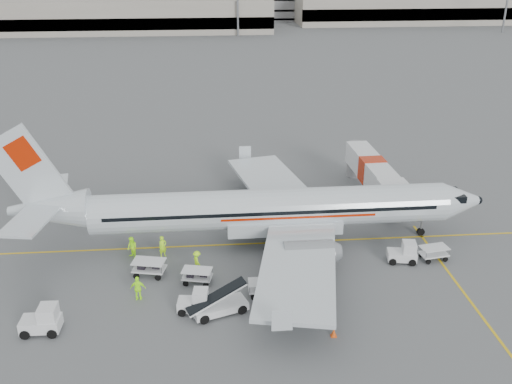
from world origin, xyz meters
TOP-DOWN VIEW (x-y plane):
  - ground at (0.00, 0.00)m, footprint 360.00×360.00m
  - stripe_lead at (0.00, 0.00)m, footprint 44.00×0.20m
  - stripe_cross at (14.00, -8.00)m, footprint 0.20×20.00m
  - terminal_west at (-40.00, 130.00)m, footprint 110.00×22.00m
  - terminal_east at (70.00, 145.00)m, footprint 90.00×26.00m
  - treeline at (0.00, 175.00)m, footprint 300.00×3.00m
  - aircraft at (1.06, 0.20)m, footprint 38.34×30.14m
  - jet_bridge at (11.82, 8.57)m, footprint 3.36×15.19m
  - belt_loader at (-3.44, -9.46)m, footprint 5.27×3.38m
  - tug_fore at (10.92, -3.88)m, footprint 2.39×1.62m
  - tug_mid at (-5.17, -9.13)m, footprint 2.26×1.45m
  - tug_aft at (-14.85, -10.55)m, footprint 2.50×1.47m
  - cart_loaded_a at (-8.55, -4.24)m, footprint 2.63×1.89m
  - cart_loaded_b at (-4.97, -5.60)m, footprint 2.36×1.70m
  - cart_empty_a at (-0.28, -7.57)m, footprint 2.14×1.27m
  - cart_empty_b at (13.53, -3.79)m, footprint 2.32×1.60m
  - cone_nose at (16.66, 3.94)m, footprint 0.34×0.34m
  - cone_port at (6.86, 8.79)m, footprint 0.42×0.42m
  - cone_stbd at (3.69, -12.59)m, footprint 0.38×0.38m
  - crew_a at (-7.71, -1.50)m, footprint 0.78×0.70m
  - crew_b at (-10.10, -1.50)m, footprint 1.09×1.11m
  - crew_c at (-4.98, -3.77)m, footprint 0.94×1.18m
  - crew_d at (-9.03, -7.41)m, footprint 1.09×0.50m

SIDE VIEW (x-z plane):
  - ground at x=0.00m, z-range 0.00..0.00m
  - stripe_lead at x=0.00m, z-range 0.00..0.01m
  - stripe_cross at x=14.00m, z-range 0.00..0.01m
  - cone_nose at x=16.66m, z-range 0.00..0.55m
  - cone_stbd at x=3.69m, z-range 0.00..0.62m
  - cone_port at x=6.86m, z-range 0.00..0.69m
  - cart_loaded_b at x=-4.97m, z-range 0.00..1.11m
  - cart_empty_a at x=-0.28m, z-range 0.00..1.12m
  - cart_empty_b at x=13.53m, z-range 0.00..1.12m
  - cart_loaded_a at x=-8.55m, z-range 0.00..1.24m
  - crew_c at x=-4.98m, z-range 0.00..1.60m
  - tug_mid at x=-5.17m, z-range 0.00..1.65m
  - tug_fore at x=10.92m, z-range 0.00..1.71m
  - crew_a at x=-7.71m, z-range 0.00..1.78m
  - crew_b at x=-10.10m, z-range 0.00..1.80m
  - crew_d at x=-9.03m, z-range 0.00..1.82m
  - tug_aft at x=-14.85m, z-range 0.00..1.90m
  - belt_loader at x=-3.44m, z-range 0.00..2.67m
  - jet_bridge at x=11.82m, z-range 0.00..3.96m
  - treeline at x=0.00m, z-range 0.00..6.00m
  - terminal_west at x=-40.00m, z-range 0.00..9.00m
  - terminal_east at x=70.00m, z-range 0.00..10.00m
  - aircraft at x=1.06m, z-range 0.00..10.52m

